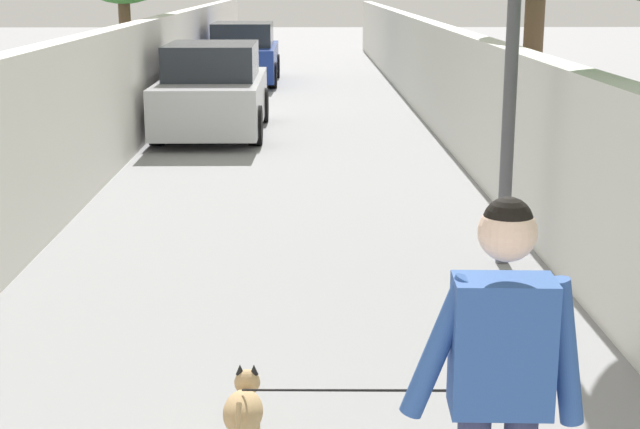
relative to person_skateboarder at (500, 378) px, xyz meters
name	(u,v)px	position (x,y,z in m)	size (l,w,h in m)	color
ground_plane	(294,146)	(11.57, 0.91, -1.10)	(80.00, 80.00, 0.00)	gray
wall_left	(105,102)	(9.57, 3.48, -0.14)	(48.00, 0.30, 1.92)	silver
fence_right	(479,105)	(9.57, -1.66, -0.19)	(48.00, 0.30, 1.83)	silver
person_skateboarder	(500,378)	(0.00, 0.00, 0.00)	(0.24, 0.71, 1.73)	#333859
dog	(245,409)	(1.47, 1.08, -0.83)	(1.76, 1.21, 1.06)	tan
car_near	(213,92)	(12.94, 2.33, -0.39)	(4.10, 1.80, 1.54)	silver
car_far	(243,55)	(21.24, 2.33, -0.39)	(4.15, 1.80, 1.54)	navy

